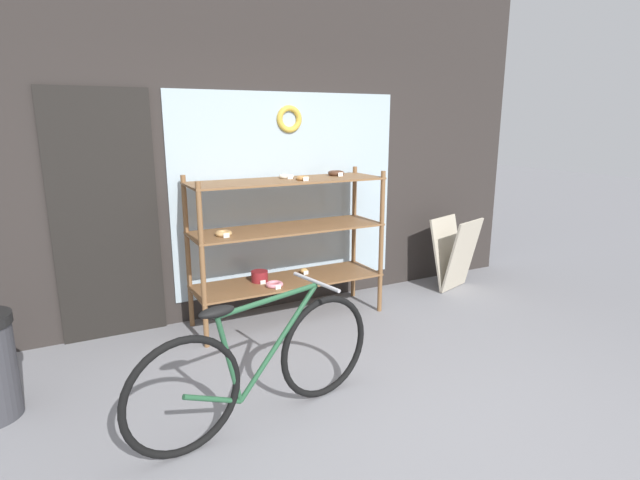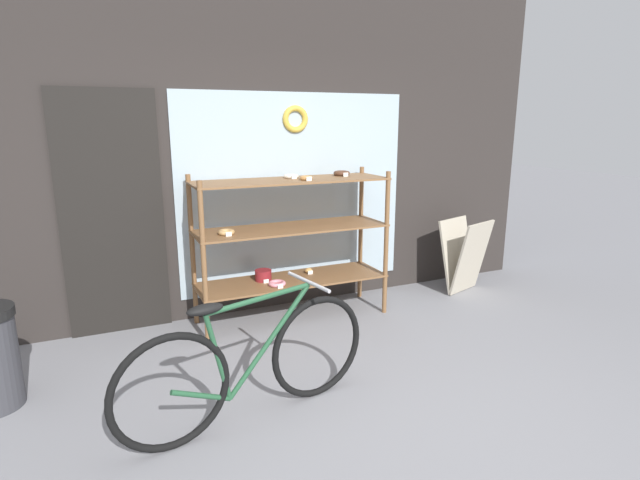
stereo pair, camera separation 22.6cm
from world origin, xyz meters
name	(u,v)px [view 1 (the left image)]	position (x,y,z in m)	size (l,w,h in m)	color
ground_plane	(408,417)	(0.00, 0.00, 0.00)	(30.00, 30.00, 0.00)	gray
storefront_facade	(264,111)	(-0.03, 2.26, 1.92)	(6.02, 0.13, 3.95)	#2D2826
display_case	(287,234)	(0.01, 1.85, 0.82)	(1.77, 0.54, 1.38)	brown
bicycle	(260,366)	(-0.83, 0.39, 0.38)	(1.69, 0.49, 0.84)	black
sandwich_board	(455,254)	(2.00, 1.79, 0.40)	(0.60, 0.52, 0.79)	#B2A893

